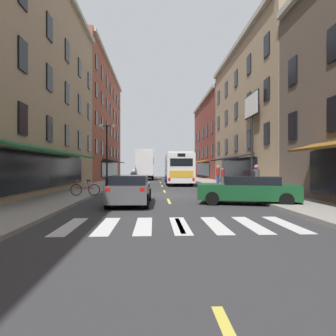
{
  "coord_description": "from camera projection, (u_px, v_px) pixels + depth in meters",
  "views": [
    {
      "loc": [
        -0.79,
        -19.0,
        1.75
      ],
      "look_at": [
        0.63,
        10.57,
        1.73
      ],
      "focal_mm": 31.68,
      "sensor_mm": 36.0,
      "label": 1
    }
  ],
  "objects": [
    {
      "name": "crosswalk_near",
      "position": [
        180.0,
        225.0,
        9.02
      ],
      "size": [
        7.1,
        2.8,
        0.01
      ],
      "color": "silver",
      "rests_on": "ground"
    },
    {
      "name": "sedan_near",
      "position": [
        148.0,
        174.0,
        52.87
      ],
      "size": [
        1.98,
        4.32,
        1.33
      ],
      "color": "black",
      "rests_on": "ground"
    },
    {
      "name": "pedestrian_near",
      "position": [
        256.0,
        179.0,
        16.91
      ],
      "size": [
        0.52,
        0.39,
        1.79
      ],
      "rotation": [
        0.0,
        0.0,
        4.97
      ],
      "color": "navy",
      "rests_on": "sidewalk_right"
    },
    {
      "name": "street_lamp_twin",
      "position": [
        107.0,
        152.0,
        26.25
      ],
      "size": [
        1.42,
        0.32,
        5.47
      ],
      "color": "black",
      "rests_on": "sidewalk_left"
    },
    {
      "name": "sedan_mid",
      "position": [
        249.0,
        190.0,
        14.23
      ],
      "size": [
        4.97,
        3.02,
        1.34
      ],
      "color": "#144723",
      "rests_on": "ground"
    },
    {
      "name": "sedan_far",
      "position": [
        130.0,
        189.0,
        14.11
      ],
      "size": [
        1.95,
        4.52,
        1.4
      ],
      "color": "#515154",
      "rests_on": "ground"
    },
    {
      "name": "bicycle_near",
      "position": [
        85.0,
        189.0,
        17.14
      ],
      "size": [
        1.71,
        0.48,
        0.91
      ],
      "color": "black",
      "rests_on": "sidewalk_left"
    },
    {
      "name": "transit_bus",
      "position": [
        178.0,
        168.0,
        32.35
      ],
      "size": [
        2.81,
        11.53,
        3.26
      ],
      "color": "silver",
      "rests_on": "ground"
    },
    {
      "name": "sidewalk_right",
      "position": [
        256.0,
        194.0,
        19.3
      ],
      "size": [
        3.0,
        80.0,
        0.14
      ],
      "primitive_type": "cube",
      "color": "gray",
      "rests_on": "ground"
    },
    {
      "name": "motorcycle_rider",
      "position": [
        133.0,
        184.0,
        19.14
      ],
      "size": [
        0.62,
        2.07,
        1.66
      ],
      "color": "black",
      "rests_on": "ground"
    },
    {
      "name": "ground_plane",
      "position": [
        166.0,
        196.0,
        19.01
      ],
      "size": [
        34.8,
        80.0,
        0.1
      ],
      "primitive_type": "cube",
      "color": "#333335"
    },
    {
      "name": "lane_centre_dashes",
      "position": [
        166.0,
        195.0,
        18.76
      ],
      "size": [
        0.14,
        73.9,
        0.01
      ],
      "color": "#DBCC4C",
      "rests_on": "ground"
    },
    {
      "name": "storefront_row_right",
      "position": [
        316.0,
        109.0,
        22.17
      ],
      "size": [
        9.44,
        79.9,
        14.06
      ],
      "color": "brown",
      "rests_on": "ground"
    },
    {
      "name": "pedestrian_mid",
      "position": [
        218.0,
        175.0,
        28.76
      ],
      "size": [
        0.36,
        0.36,
        1.82
      ],
      "rotation": [
        0.0,
        0.0,
        0.72
      ],
      "color": "navy",
      "rests_on": "sidewalk_right"
    },
    {
      "name": "pedestrian_far",
      "position": [
        223.0,
        176.0,
        29.91
      ],
      "size": [
        0.36,
        0.36,
        1.59
      ],
      "rotation": [
        0.0,
        0.0,
        0.7
      ],
      "color": "#4C4C51",
      "rests_on": "sidewalk_right"
    },
    {
      "name": "billboard_sign",
      "position": [
        252.0,
        115.0,
        23.7
      ],
      "size": [
        0.4,
        3.17,
        7.54
      ],
      "color": "black",
      "rests_on": "sidewalk_right"
    },
    {
      "name": "sidewalk_left",
      "position": [
        73.0,
        194.0,
        18.73
      ],
      "size": [
        3.0,
        80.0,
        0.14
      ],
      "primitive_type": "cube",
      "color": "gray",
      "rests_on": "ground"
    },
    {
      "name": "box_truck",
      "position": [
        145.0,
        165.0,
        42.81
      ],
      "size": [
        2.51,
        7.29,
        4.28
      ],
      "color": "white",
      "rests_on": "ground"
    }
  ]
}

